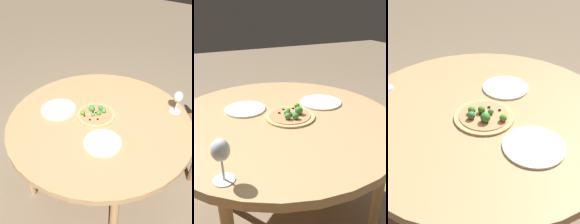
# 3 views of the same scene
# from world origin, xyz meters

# --- Properties ---
(ground_plane) EXTENTS (12.00, 12.00, 0.00)m
(ground_plane) POSITION_xyz_m (0.00, 0.00, 0.00)
(ground_plane) COLOR #847056
(dining_table) EXTENTS (1.24, 1.24, 0.73)m
(dining_table) POSITION_xyz_m (0.00, 0.00, 0.67)
(dining_table) COLOR tan
(dining_table) RESTS_ON ground_plane
(pizza) EXTENTS (0.27, 0.27, 0.06)m
(pizza) POSITION_xyz_m (-0.05, 0.02, 0.74)
(pizza) COLOR tan
(pizza) RESTS_ON dining_table
(plate_near) EXTENTS (0.25, 0.25, 0.01)m
(plate_near) POSITION_xyz_m (-0.30, -0.09, 0.73)
(plate_near) COLOR silver
(plate_near) RESTS_ON dining_table
(plate_far) EXTENTS (0.23, 0.23, 0.01)m
(plate_far) POSITION_xyz_m (0.15, -0.17, 0.73)
(plate_far) COLOR silver
(plate_far) RESTS_ON dining_table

